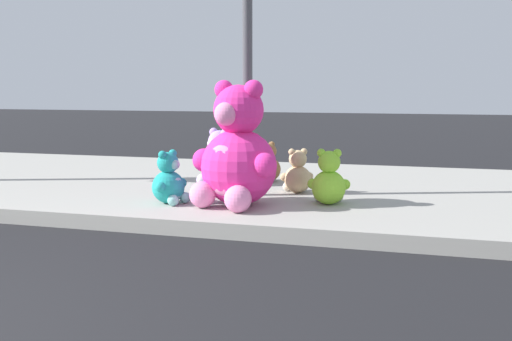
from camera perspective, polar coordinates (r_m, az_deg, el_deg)
The scene contains 8 objects.
sidewalk at distance 7.72m, azimuth -6.25°, elevation -1.53°, with size 28.00×4.40×0.15m, color #9E9B93.
sign_pole at distance 6.55m, azimuth -0.84°, elevation 12.39°, with size 0.56×0.11×3.20m.
plush_pink_large at distance 5.99m, azimuth -1.89°, elevation 1.42°, with size 0.95×0.91×1.28m.
plush_lavender at distance 7.28m, azimuth -3.65°, elevation 0.77°, with size 0.51×0.51×0.71m.
plush_tan at distance 6.78m, azimuth 4.01°, elevation -0.43°, with size 0.36×0.37×0.51m.
plush_teal at distance 6.20m, azimuth -8.37°, elevation -1.12°, with size 0.40×0.42×0.56m.
plush_brown at distance 7.59m, azimuth 1.13°, elevation 0.49°, with size 0.37×0.38×0.51m.
plush_lime at distance 6.15m, azimuth 7.05°, elevation -1.10°, with size 0.44×0.40×0.58m.
Camera 1 is at (2.85, -1.86, 1.35)m, focal length 41.37 mm.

